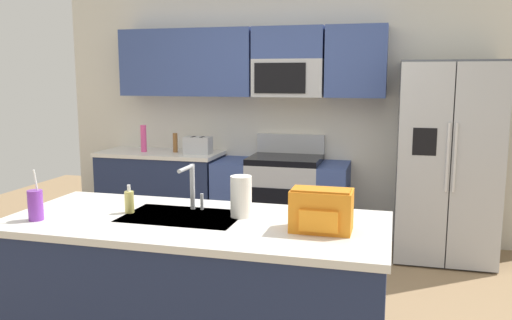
% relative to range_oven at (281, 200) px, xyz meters
% --- Properties ---
extents(ground_plane, '(9.00, 9.00, 0.00)m').
position_rel_range_oven_xyz_m(ground_plane, '(0.06, -1.80, -0.44)').
color(ground_plane, '#997A56').
rests_on(ground_plane, ground).
extents(kitchen_wall_unit, '(5.20, 0.43, 2.60)m').
position_rel_range_oven_xyz_m(kitchen_wall_unit, '(-0.09, 0.28, 1.03)').
color(kitchen_wall_unit, silver).
rests_on(kitchen_wall_unit, ground).
extents(back_counter, '(1.32, 0.63, 0.90)m').
position_rel_range_oven_xyz_m(back_counter, '(-1.35, -0.00, 0.01)').
color(back_counter, '#1E2A4D').
rests_on(back_counter, ground).
extents(range_oven, '(1.36, 0.61, 1.10)m').
position_rel_range_oven_xyz_m(range_oven, '(0.00, 0.00, 0.00)').
color(range_oven, '#B7BABF').
rests_on(range_oven, ground).
extents(refrigerator, '(0.90, 0.76, 1.85)m').
position_rel_range_oven_xyz_m(refrigerator, '(1.58, -0.07, 0.48)').
color(refrigerator, '#4C4F54').
rests_on(refrigerator, ground).
extents(island_counter, '(2.18, 0.95, 0.90)m').
position_rel_range_oven_xyz_m(island_counter, '(0.02, -2.46, 0.01)').
color(island_counter, '#1E2A4D').
rests_on(island_counter, ground).
extents(toaster, '(0.28, 0.16, 0.18)m').
position_rel_range_oven_xyz_m(toaster, '(-0.89, -0.05, 0.55)').
color(toaster, '#B7BABF').
rests_on(toaster, back_counter).
extents(pepper_mill, '(0.05, 0.05, 0.21)m').
position_rel_range_oven_xyz_m(pepper_mill, '(-1.17, -0.00, 0.56)').
color(pepper_mill, brown).
rests_on(pepper_mill, back_counter).
extents(bottle_pink, '(0.06, 0.06, 0.29)m').
position_rel_range_oven_xyz_m(bottle_pink, '(-1.52, -0.05, 0.60)').
color(bottle_pink, '#EA4C93').
rests_on(bottle_pink, back_counter).
extents(sink_faucet, '(0.08, 0.21, 0.28)m').
position_rel_range_oven_xyz_m(sink_faucet, '(-0.07, -2.27, 0.62)').
color(sink_faucet, '#B7BABF').
rests_on(sink_faucet, island_counter).
extents(drink_cup_purple, '(0.08, 0.08, 0.29)m').
position_rel_range_oven_xyz_m(drink_cup_purple, '(-0.85, -2.71, 0.54)').
color(drink_cup_purple, purple).
rests_on(drink_cup_purple, island_counter).
extents(soap_dispenser, '(0.06, 0.06, 0.17)m').
position_rel_range_oven_xyz_m(soap_dispenser, '(-0.41, -2.42, 0.53)').
color(soap_dispenser, '#D8CC66').
rests_on(soap_dispenser, island_counter).
extents(paper_towel_roll, '(0.12, 0.12, 0.24)m').
position_rel_range_oven_xyz_m(paper_towel_roll, '(0.26, -2.34, 0.58)').
color(paper_towel_roll, white).
rests_on(paper_towel_roll, island_counter).
extents(backpack, '(0.32, 0.22, 0.23)m').
position_rel_range_oven_xyz_m(backpack, '(0.75, -2.50, 0.57)').
color(backpack, orange).
rests_on(backpack, island_counter).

